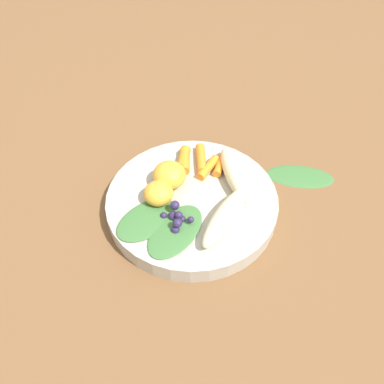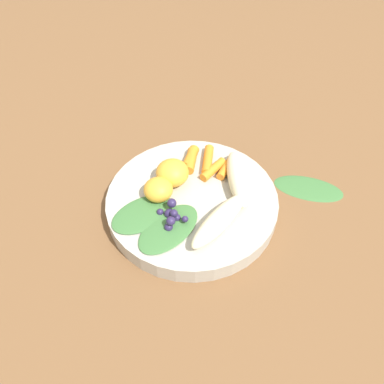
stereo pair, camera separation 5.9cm
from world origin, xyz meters
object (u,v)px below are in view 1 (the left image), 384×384
Objects in this scene: banana_peeled_right at (225,217)px; kale_leaf_stray at (300,176)px; bowl at (192,202)px; orange_segment_near at (158,192)px; banana_peeled_left at (235,174)px.

kale_leaf_stray is (-0.17, -0.10, -0.04)m from banana_peeled_right.
bowl is 0.08m from banana_peeled_right.
orange_segment_near is at bearing -154.16° from kale_leaf_stray.
banana_peeled_left is 2.67× the size of orange_segment_near.
banana_peeled_left is 0.14m from kale_leaf_stray.
kale_leaf_stray is (-0.20, -0.04, -0.01)m from bowl.
bowl reaches higher than kale_leaf_stray.
orange_segment_near is (0.13, 0.02, 0.00)m from banana_peeled_left.
bowl is 0.21m from kale_leaf_stray.
banana_peeled_right is 0.20m from kale_leaf_stray.
orange_segment_near is at bearing 94.78° from banana_peeled_right.
banana_peeled_right is 1.04× the size of kale_leaf_stray.
banana_peeled_right is at bearing 144.17° from orange_segment_near.
orange_segment_near is (0.05, -0.00, 0.03)m from bowl.
kale_leaf_stray is at bearing -85.17° from banana_peeled_left.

